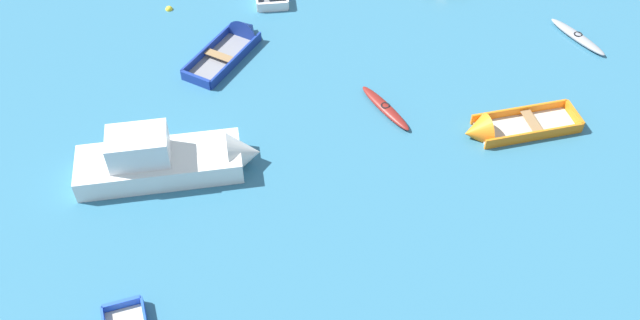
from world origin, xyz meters
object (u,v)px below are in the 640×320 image
Objects in this scene: motor_launch_white_far_right at (172,159)px; kayak_maroon_outer_left at (385,108)px; rowboat_orange_far_back at (497,129)px; rowboat_deep_blue_midfield_right at (238,40)px; mooring_buoy_between_boats_left at (169,10)px; kayak_grey_midfield_left at (577,37)px.

kayak_maroon_outer_left is at bearing 23.35° from motor_launch_white_far_right.
motor_launch_white_far_right is 12.25m from rowboat_orange_far_back.
rowboat_orange_far_back is at bearing -27.61° from rowboat_deep_blue_midfield_right.
motor_launch_white_far_right is 1.42× the size of rowboat_orange_far_back.
mooring_buoy_between_boats_left is (-1.86, 10.17, -0.65)m from motor_launch_white_far_right.
kayak_grey_midfield_left is 8.54× the size of mooring_buoy_between_boats_left.
motor_launch_white_far_right reaches higher than rowboat_orange_far_back.
rowboat_orange_far_back reaches higher than mooring_buoy_between_boats_left.
mooring_buoy_between_boats_left is at bearing 145.03° from kayak_maroon_outer_left.
rowboat_orange_far_back is 16.05m from mooring_buoy_between_boats_left.
kayak_maroon_outer_left is 11.84m from mooring_buoy_between_boats_left.
mooring_buoy_between_boats_left is (-13.91, 8.01, -0.20)m from rowboat_orange_far_back.
kayak_maroon_outer_left is (-4.21, 1.22, -0.07)m from rowboat_orange_far_back.
motor_launch_white_far_right is 1.49× the size of rowboat_deep_blue_midfield_right.
kayak_grey_midfield_left is at bearing 28.72° from kayak_maroon_outer_left.
rowboat_orange_far_back reaches higher than kayak_grey_midfield_left.
motor_launch_white_far_right is 2.42× the size of kayak_maroon_outer_left.
rowboat_deep_blue_midfield_right is 4.29m from mooring_buoy_between_boats_left.
kayak_maroon_outer_left is at bearing -34.97° from mooring_buoy_between_boats_left.
kayak_grey_midfield_left is (14.96, 0.53, -0.06)m from rowboat_deep_blue_midfield_right.
mooring_buoy_between_boats_left is at bearing 100.38° from motor_launch_white_far_right.
rowboat_deep_blue_midfield_right is at bearing 145.81° from kayak_maroon_outer_left.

